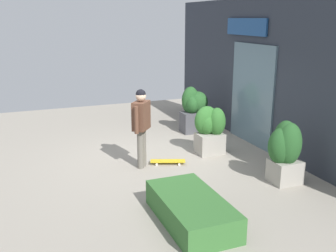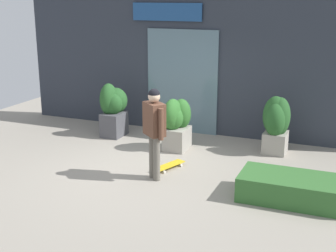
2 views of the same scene
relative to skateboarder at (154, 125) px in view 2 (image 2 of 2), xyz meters
name	(u,v)px [view 2 (image 2 of 2)]	position (x,y,z in m)	size (l,w,h in m)	color
ground_plane	(146,169)	(-0.35, 0.39, -1.03)	(12.00, 12.00, 0.00)	gray
building_facade	(195,60)	(-0.37, 3.23, 0.74)	(8.97, 0.31, 3.56)	#2D333D
skateboarder	(154,125)	(0.00, 0.00, 0.00)	(0.50, 0.47, 1.68)	#666056
skateboard	(169,165)	(0.04, 0.58, -0.97)	(0.45, 0.78, 0.08)	gold
planter_box_left	(276,122)	(1.78, 2.28, -0.34)	(0.57, 0.67, 1.23)	gray
planter_box_right	(176,122)	(-0.27, 1.74, -0.41)	(0.58, 0.69, 1.12)	gray
planter_box_mid	(113,107)	(-2.03, 2.15, -0.34)	(0.56, 0.75, 1.27)	#47474C
hedge_ledge	(294,189)	(2.49, 0.01, -0.82)	(1.76, 0.90, 0.41)	#33662D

